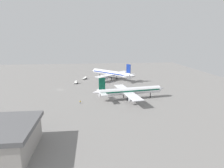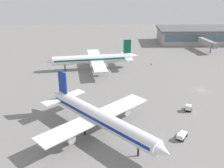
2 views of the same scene
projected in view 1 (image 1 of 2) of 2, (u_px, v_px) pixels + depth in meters
ground at (60, 90)px, 137.82m from camera, size 288.00×288.00×0.00m
airplane_at_gate at (129, 91)px, 115.58m from camera, size 45.33×36.69×13.82m
airplane_taxiing at (112, 73)px, 171.14m from camera, size 37.78×39.30×14.94m
pushback_tractor at (85, 78)px, 172.63m from camera, size 4.00×4.72×1.90m
baggage_tug at (76, 82)px, 155.44m from camera, size 3.13×3.66×2.30m
ground_crew_worker at (80, 102)px, 108.74m from camera, size 0.53×0.53×1.67m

